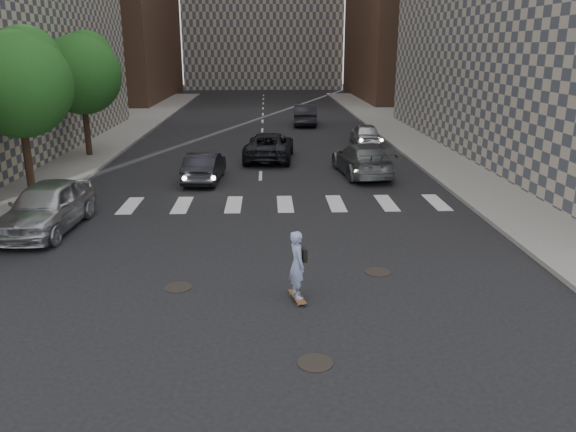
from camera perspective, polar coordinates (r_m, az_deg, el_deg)
name	(u,v)px	position (r m, az deg, el deg)	size (l,w,h in m)	color
ground	(256,307)	(13.47, -3.31, -9.23)	(160.00, 160.00, 0.00)	black
sidewalk_left	(6,153)	(35.82, -26.73, 5.71)	(13.00, 80.00, 0.15)	gray
sidewalk_right	(508,150)	(35.58, 21.48, 6.28)	(13.00, 80.00, 0.15)	gray
tree_b	(20,79)	(25.23, -25.60, 12.40)	(4.20, 4.20, 6.60)	#382619
tree_c	(83,71)	(32.74, -20.14, 13.68)	(4.20, 4.20, 6.60)	#382619
manhole_a	(315,363)	(11.31, 2.77, -14.68)	(0.70, 0.70, 0.02)	black
manhole_b	(178,287)	(14.73, -11.09, -7.11)	(0.70, 0.70, 0.02)	black
manhole_c	(378,272)	(15.58, 9.10, -5.64)	(0.70, 0.70, 0.02)	black
skateboarder	(297,264)	(13.44, 0.96, -4.94)	(0.54, 0.91, 1.76)	brown
silver_sedan	(47,206)	(20.24, -23.28, 0.90)	(1.95, 4.84, 1.65)	#AEB0B5
traffic_car_a	(204,167)	(25.79, -8.49, 4.97)	(1.42, 4.07, 1.34)	black
traffic_car_b	(362,160)	(26.99, 7.53, 5.71)	(2.09, 5.15, 1.49)	#585B5F
traffic_car_c	(269,146)	(30.54, -1.90, 7.12)	(2.43, 5.28, 1.47)	black
traffic_car_d	(365,134)	(35.50, 7.83, 8.26)	(1.60, 3.99, 1.36)	#B8BBC0
traffic_car_e	(305,115)	(44.20, 1.74, 10.25)	(1.70, 4.87, 1.60)	black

